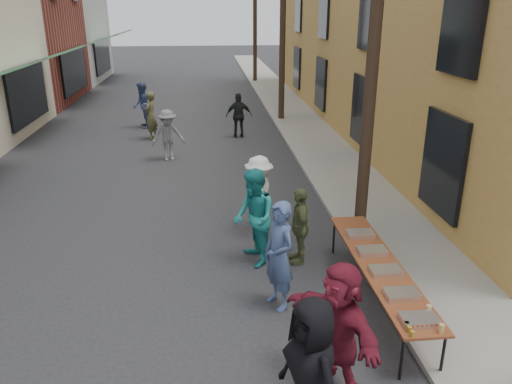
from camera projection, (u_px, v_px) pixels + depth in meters
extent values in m
plane|color=#28282B|center=(152.00, 326.00, 7.99)|extent=(120.00, 120.00, 0.00)
cube|color=gray|center=(296.00, 119.00, 22.41)|extent=(2.20, 60.00, 0.10)
cube|color=gray|center=(34.00, 11.00, 32.51)|extent=(8.00, 8.00, 9.00)
cube|color=#B2803F|center=(452.00, 1.00, 20.31)|extent=(10.00, 28.00, 10.00)
cylinder|color=#2D2116|center=(376.00, 23.00, 9.61)|extent=(0.26, 0.26, 9.00)
cylinder|color=#2D2116|center=(283.00, 14.00, 20.79)|extent=(0.26, 0.26, 9.00)
cylinder|color=#2D2116|center=(255.00, 11.00, 31.97)|extent=(0.26, 0.26, 9.00)
cube|color=brown|center=(379.00, 265.00, 8.38)|extent=(0.70, 4.00, 0.04)
cylinder|color=black|center=(402.00, 358.00, 6.74)|extent=(0.04, 0.04, 0.71)
cylinder|color=black|center=(443.00, 355.00, 6.79)|extent=(0.04, 0.04, 0.71)
cylinder|color=black|center=(334.00, 237.00, 10.24)|extent=(0.04, 0.04, 0.71)
cylinder|color=black|center=(361.00, 236.00, 10.30)|extent=(0.04, 0.04, 0.71)
cube|color=maroon|center=(419.00, 319.00, 6.83)|extent=(0.50, 0.33, 0.08)
cube|color=#B2B2B7|center=(402.00, 294.00, 7.43)|extent=(0.50, 0.33, 0.08)
cube|color=tan|center=(386.00, 271.00, 8.08)|extent=(0.50, 0.33, 0.08)
cube|color=#B2B2B7|center=(372.00, 251.00, 8.74)|extent=(0.50, 0.33, 0.08)
cube|color=tan|center=(360.00, 234.00, 9.39)|extent=(0.50, 0.33, 0.08)
cylinder|color=#A57F26|center=(412.00, 334.00, 6.53)|extent=(0.07, 0.07, 0.08)
cylinder|color=#A57F26|center=(409.00, 329.00, 6.62)|extent=(0.07, 0.07, 0.08)
cylinder|color=#A57F26|center=(407.00, 325.00, 6.71)|extent=(0.07, 0.07, 0.08)
cylinder|color=tan|center=(442.00, 328.00, 6.60)|extent=(0.08, 0.08, 0.12)
imported|color=black|center=(311.00, 373.00, 5.62)|extent=(0.91, 1.08, 1.88)
imported|color=#455986|center=(279.00, 256.00, 8.23)|extent=(0.70, 0.82, 1.89)
imported|color=teal|center=(254.00, 218.00, 9.64)|extent=(0.91, 1.07, 1.94)
imported|color=white|center=(259.00, 194.00, 11.15)|extent=(1.00, 1.28, 1.74)
imported|color=#5C643A|center=(300.00, 226.00, 9.77)|extent=(0.38, 0.91, 1.55)
imported|color=maroon|center=(339.00, 328.00, 6.43)|extent=(1.25, 1.78, 1.85)
imported|color=slate|center=(168.00, 135.00, 16.32)|extent=(1.21, 0.89, 1.68)
imported|color=black|center=(239.00, 115.00, 19.17)|extent=(1.01, 0.43, 1.71)
imported|color=brown|center=(151.00, 116.00, 18.88)|extent=(0.63, 0.77, 1.81)
imported|color=#4A5C90|center=(142.00, 105.00, 20.64)|extent=(0.88, 1.04, 1.90)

